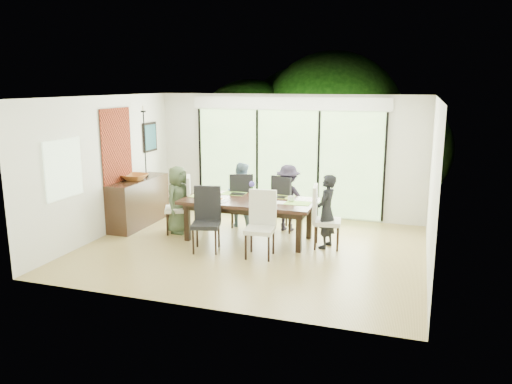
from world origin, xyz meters
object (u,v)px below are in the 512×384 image
(person_left_end, at_px, (178,200))
(chair_near_left, at_px, (206,220))
(chair_far_left, at_px, (242,199))
(person_right_end, at_px, (326,211))
(cup_c, at_px, (291,199))
(chair_near_right, at_px, (260,225))
(chair_far_right, at_px, (288,202))
(table_top, at_px, (249,201))
(chair_right_end, at_px, (327,217))
(person_far_right, at_px, (288,198))
(laptop, at_px, (205,197))
(person_far_left, at_px, (241,194))
(sideboard, at_px, (139,202))
(cup_a, at_px, (217,193))
(bowl, at_px, (135,177))
(vase, at_px, (252,196))
(cup_b, at_px, (255,199))
(chair_left_end, at_px, (177,204))

(person_left_end, bearing_deg, chair_near_left, -124.91)
(chair_far_left, distance_m, person_right_end, 2.11)
(person_right_end, relative_size, cup_c, 10.40)
(chair_near_right, bearing_deg, chair_near_left, 175.26)
(chair_near_left, bearing_deg, chair_far_right, 43.94)
(table_top, xyz_separation_m, cup_c, (0.80, 0.10, 0.08))
(chair_far_left, height_order, person_left_end, person_left_end)
(table_top, bearing_deg, chair_far_left, 117.90)
(chair_right_end, distance_m, chair_far_left, 2.13)
(chair_right_end, distance_m, person_far_right, 1.27)
(chair_near_right, relative_size, laptop, 3.33)
(chair_near_right, bearing_deg, chair_right_end, 36.29)
(person_far_left, xyz_separation_m, sideboard, (-2.08, -0.58, -0.19))
(person_far_left, distance_m, cup_a, 0.74)
(chair_near_right, bearing_deg, cup_a, 134.90)
(chair_right_end, bearing_deg, sideboard, 79.24)
(bowl, bearing_deg, vase, -2.15)
(chair_right_end, relative_size, cup_a, 8.87)
(chair_right_end, xyz_separation_m, cup_b, (-1.35, -0.10, 0.26))
(table_top, height_order, person_far_right, person_far_right)
(chair_left_end, xyz_separation_m, vase, (1.55, 0.05, 0.27))
(chair_near_left, relative_size, sideboard, 0.66)
(chair_far_right, height_order, cup_b, chair_far_right)
(chair_near_right, height_order, cup_b, chair_near_right)
(laptop, xyz_separation_m, cup_a, (0.15, 0.25, 0.04))
(person_left_end, bearing_deg, chair_right_end, -83.32)
(sideboard, bearing_deg, vase, -4.37)
(table_top, relative_size, cup_c, 19.35)
(laptop, xyz_separation_m, sideboard, (-1.68, 0.35, -0.31))
(chair_right_end, xyz_separation_m, cup_c, (-0.70, 0.10, 0.26))
(vase, height_order, sideboard, sideboard)
(chair_left_end, relative_size, laptop, 3.33)
(person_far_right, xyz_separation_m, cup_b, (-0.40, -0.93, 0.16))
(chair_right_end, bearing_deg, table_top, 82.75)
(chair_right_end, xyz_separation_m, vase, (-1.45, 0.05, 0.27))
(chair_far_right, bearing_deg, laptop, 58.05)
(table_top, distance_m, chair_far_left, 0.98)
(cup_b, bearing_deg, chair_near_left, -130.17)
(table_top, distance_m, laptop, 0.86)
(bowl, bearing_deg, chair_far_left, 18.71)
(person_right_end, distance_m, laptop, 2.34)
(chair_right_end, height_order, laptop, chair_right_end)
(person_right_end, bearing_deg, person_left_end, -78.49)
(chair_near_left, distance_m, person_far_left, 1.70)
(cup_a, bearing_deg, cup_b, -16.39)
(chair_left_end, xyz_separation_m, cup_b, (1.65, -0.10, 0.26))
(cup_c, distance_m, bowl, 3.33)
(person_right_end, height_order, cup_c, person_right_end)
(chair_right_end, height_order, bowl, chair_right_end)
(bowl, bearing_deg, person_right_end, -2.10)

